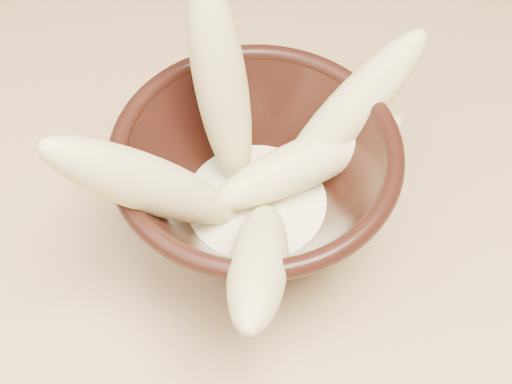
% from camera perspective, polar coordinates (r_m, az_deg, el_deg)
% --- Properties ---
extents(table, '(1.20, 0.80, 0.75)m').
position_cam_1_polar(table, '(0.57, -18.93, -13.94)').
color(table, tan).
rests_on(table, ground).
extents(bowl, '(0.18, 0.18, 0.10)m').
position_cam_1_polar(bowl, '(0.46, 0.00, 0.61)').
color(bowl, black).
rests_on(bowl, table).
extents(milk_puddle, '(0.10, 0.10, 0.01)m').
position_cam_1_polar(milk_puddle, '(0.48, -0.00, -1.10)').
color(milk_puddle, '#FAF2C9').
rests_on(milk_puddle, bowl).
extents(banana_upright, '(0.04, 0.08, 0.15)m').
position_cam_1_polar(banana_upright, '(0.45, -2.81, 8.57)').
color(banana_upright, '#CDBC79').
rests_on(banana_upright, bowl).
extents(banana_left, '(0.13, 0.05, 0.14)m').
position_cam_1_polar(banana_left, '(0.41, -8.45, 0.58)').
color(banana_left, '#CDBC79').
rests_on(banana_left, bowl).
extents(banana_right, '(0.14, 0.07, 0.11)m').
position_cam_1_polar(banana_right, '(0.47, 7.37, 6.21)').
color(banana_right, '#CDBC79').
rests_on(banana_right, bowl).
extents(banana_across, '(0.15, 0.06, 0.04)m').
position_cam_1_polar(banana_across, '(0.47, 4.33, 2.53)').
color(banana_across, '#CDBC79').
rests_on(banana_across, bowl).
extents(banana_front, '(0.09, 0.15, 0.11)m').
position_cam_1_polar(banana_front, '(0.40, 0.26, -5.53)').
color(banana_front, '#CDBC79').
rests_on(banana_front, bowl).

